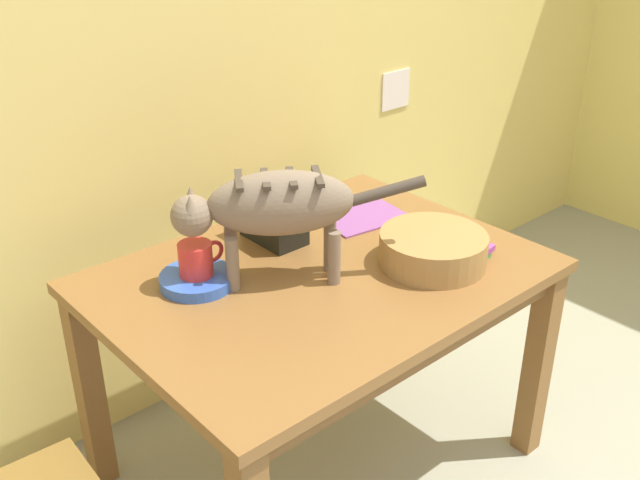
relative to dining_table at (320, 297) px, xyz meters
The scene contains 9 objects.
wall_rear 0.91m from the dining_table, 82.33° to the left, with size 5.33×0.11×2.50m.
dining_table is the anchor object (origin of this frame).
cat 0.34m from the dining_table, 159.45° to the left, with size 0.60×0.42×0.33m.
saucer_bowl 0.37m from the dining_table, 151.53° to the left, with size 0.21×0.21×0.03m, color blue.
coffee_mug 0.39m from the dining_table, 151.27° to the left, with size 0.14×0.09×0.09m.
magazine 0.41m from the dining_table, 28.64° to the left, with size 0.27×0.22×0.01m, color #8C4D97.
book_stack 0.43m from the dining_table, 31.08° to the right, with size 0.18×0.15×0.04m.
wicker_basket 0.36m from the dining_table, 33.63° to the right, with size 0.31×0.31×0.10m.
toaster 0.30m from the dining_table, 83.81° to the left, with size 0.12×0.20×0.18m.
Camera 1 is at (-1.32, -0.01, 1.76)m, focal length 41.57 mm.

